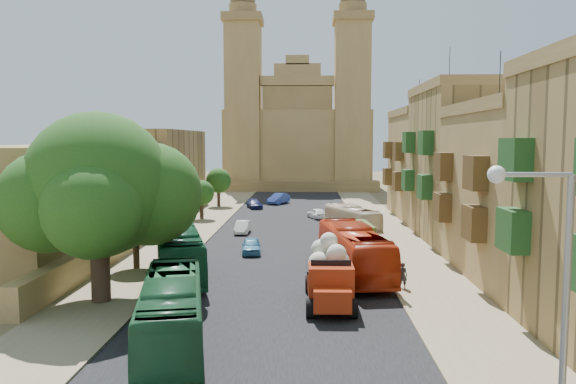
# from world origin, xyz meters

# --- Properties ---
(ground) EXTENTS (260.00, 260.00, 0.00)m
(ground) POSITION_xyz_m (0.00, 0.00, 0.00)
(ground) COLOR brown
(road_surface) EXTENTS (14.00, 140.00, 0.01)m
(road_surface) POSITION_xyz_m (0.00, 30.00, 0.01)
(road_surface) COLOR black
(road_surface) RESTS_ON ground
(sidewalk_east) EXTENTS (5.00, 140.00, 0.01)m
(sidewalk_east) POSITION_xyz_m (9.50, 30.00, 0.01)
(sidewalk_east) COLOR #7F7153
(sidewalk_east) RESTS_ON ground
(sidewalk_west) EXTENTS (5.00, 140.00, 0.01)m
(sidewalk_west) POSITION_xyz_m (-9.50, 30.00, 0.01)
(sidewalk_west) COLOR #7F7153
(sidewalk_west) RESTS_ON ground
(kerb_east) EXTENTS (0.25, 140.00, 0.12)m
(kerb_east) POSITION_xyz_m (7.00, 30.00, 0.06)
(kerb_east) COLOR #7F7153
(kerb_east) RESTS_ON ground
(kerb_west) EXTENTS (0.25, 140.00, 0.12)m
(kerb_west) POSITION_xyz_m (-7.00, 30.00, 0.06)
(kerb_west) COLOR #7F7153
(kerb_west) RESTS_ON ground
(townhouse_b) EXTENTS (9.00, 14.00, 14.90)m
(townhouse_b) POSITION_xyz_m (15.95, 11.00, 5.66)
(townhouse_b) COLOR olive
(townhouse_b) RESTS_ON ground
(townhouse_c) EXTENTS (9.00, 14.00, 17.40)m
(townhouse_c) POSITION_xyz_m (15.95, 25.00, 6.91)
(townhouse_c) COLOR olive
(townhouse_c) RESTS_ON ground
(townhouse_d) EXTENTS (9.00, 14.00, 15.90)m
(townhouse_d) POSITION_xyz_m (15.95, 39.00, 6.16)
(townhouse_d) COLOR olive
(townhouse_d) RESTS_ON ground
(west_wall) EXTENTS (1.00, 40.00, 1.80)m
(west_wall) POSITION_xyz_m (-12.50, 20.00, 0.90)
(west_wall) COLOR olive
(west_wall) RESTS_ON ground
(west_building_low) EXTENTS (10.00, 28.00, 8.40)m
(west_building_low) POSITION_xyz_m (-18.00, 18.00, 4.20)
(west_building_low) COLOR brown
(west_building_low) RESTS_ON ground
(west_building_mid) EXTENTS (10.00, 22.00, 10.00)m
(west_building_mid) POSITION_xyz_m (-18.00, 44.00, 5.00)
(west_building_mid) COLOR olive
(west_building_mid) RESTS_ON ground
(church) EXTENTS (28.00, 22.50, 36.30)m
(church) POSITION_xyz_m (-0.00, 78.61, 9.52)
(church) COLOR olive
(church) RESTS_ON ground
(ficus_tree) EXTENTS (10.37, 9.54, 10.37)m
(ficus_tree) POSITION_xyz_m (-9.41, 4.01, 6.13)
(ficus_tree) COLOR #3A281D
(ficus_tree) RESTS_ON ground
(street_tree_a) EXTENTS (3.27, 3.27, 5.02)m
(street_tree_a) POSITION_xyz_m (-10.00, 12.00, 3.36)
(street_tree_a) COLOR #3A281D
(street_tree_a) RESTS_ON ground
(street_tree_b) EXTENTS (3.34, 3.34, 5.13)m
(street_tree_b) POSITION_xyz_m (-10.00, 24.00, 3.44)
(street_tree_b) COLOR #3A281D
(street_tree_b) RESTS_ON ground
(street_tree_c) EXTENTS (2.83, 2.83, 4.35)m
(street_tree_c) POSITION_xyz_m (-10.00, 36.00, 2.90)
(street_tree_c) COLOR #3A281D
(street_tree_c) RESTS_ON ground
(street_tree_d) EXTENTS (3.32, 3.32, 5.11)m
(street_tree_d) POSITION_xyz_m (-10.00, 48.00, 3.42)
(street_tree_d) COLOR #3A281D
(street_tree_d) RESTS_ON ground
(streetlamp) EXTENTS (2.11, 0.44, 8.22)m
(streetlamp) POSITION_xyz_m (7.72, -12.00, 5.20)
(streetlamp) COLOR gray
(streetlamp) RESTS_ON ground
(red_truck) EXTENTS (2.62, 6.46, 3.75)m
(red_truck) POSITION_xyz_m (3.00, 3.87, 1.65)
(red_truck) COLOR #98250B
(red_truck) RESTS_ON ground
(olive_pickup) EXTENTS (2.56, 5.00, 1.99)m
(olive_pickup) POSITION_xyz_m (5.93, 20.00, 0.97)
(olive_pickup) COLOR #475720
(olive_pickup) RESTS_ON ground
(bus_green_south) EXTENTS (4.59, 10.93, 2.96)m
(bus_green_south) POSITION_xyz_m (-4.00, -2.48, 1.48)
(bus_green_south) COLOR #205932
(bus_green_south) RESTS_ON ground
(bus_green_north) EXTENTS (5.60, 11.61, 3.15)m
(bus_green_north) POSITION_xyz_m (-6.50, 9.76, 1.58)
(bus_green_north) COLOR #13532E
(bus_green_north) RESTS_ON ground
(bus_red_east) EXTENTS (4.39, 11.81, 3.21)m
(bus_red_east) POSITION_xyz_m (4.83, 10.38, 1.61)
(bus_red_east) COLOR #B93012
(bus_red_east) RESTS_ON ground
(bus_cream_east) EXTENTS (5.20, 8.94, 2.45)m
(bus_cream_east) POSITION_xyz_m (6.12, 28.33, 1.23)
(bus_cream_east) COLOR beige
(bus_cream_east) RESTS_ON ground
(car_blue_a) EXTENTS (1.78, 3.69, 1.21)m
(car_blue_a) POSITION_xyz_m (-2.56, 17.19, 0.61)
(car_blue_a) COLOR teal
(car_blue_a) RESTS_ON ground
(car_white_a) EXTENTS (1.28, 3.54, 1.16)m
(car_white_a) POSITION_xyz_m (-4.34, 26.59, 0.58)
(car_white_a) COLOR white
(car_white_a) RESTS_ON ground
(car_cream) EXTENTS (3.95, 5.36, 1.35)m
(car_cream) POSITION_xyz_m (4.64, 22.06, 0.68)
(car_cream) COLOR #FFE7B5
(car_cream) RESTS_ON ground
(car_dkblue) EXTENTS (2.63, 4.12, 1.11)m
(car_dkblue) POSITION_xyz_m (-5.00, 45.74, 0.56)
(car_dkblue) COLOR #171F51
(car_dkblue) RESTS_ON ground
(car_white_b) EXTENTS (2.53, 3.79, 1.20)m
(car_white_b) POSITION_xyz_m (2.85, 36.81, 0.60)
(car_white_b) COLOR white
(car_white_b) RESTS_ON ground
(car_blue_b) EXTENTS (3.14, 4.64, 1.45)m
(car_blue_b) POSITION_xyz_m (-2.17, 51.06, 0.72)
(car_blue_b) COLOR #2C4299
(car_blue_b) RESTS_ON ground
(pedestrian_a) EXTENTS (0.67, 0.58, 1.56)m
(pedestrian_a) POSITION_xyz_m (7.50, 7.27, 0.78)
(pedestrian_a) COLOR #252129
(pedestrian_a) RESTS_ON ground
(pedestrian_c) EXTENTS (0.63, 1.11, 1.79)m
(pedestrian_c) POSITION_xyz_m (7.50, 12.18, 0.90)
(pedestrian_c) COLOR #2D2E33
(pedestrian_c) RESTS_ON ground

